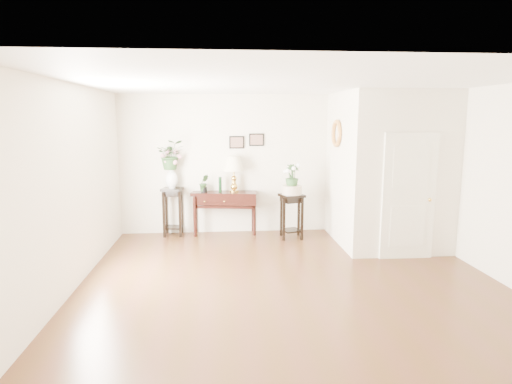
{
  "coord_description": "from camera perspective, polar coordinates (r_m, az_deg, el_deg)",
  "views": [
    {
      "loc": [
        -0.99,
        -5.91,
        2.32
      ],
      "look_at": [
        -0.38,
        1.3,
        1.08
      ],
      "focal_mm": 30.0,
      "sensor_mm": 36.0,
      "label": 1
    }
  ],
  "objects": [
    {
      "name": "table_lamp",
      "position": [
        8.55,
        -2.96,
        2.35
      ],
      "size": [
        0.55,
        0.55,
        0.73
      ],
      "primitive_type": "cube",
      "rotation": [
        0.0,
        0.0,
        -0.41
      ],
      "color": "gold",
      "rests_on": "console_table"
    },
    {
      "name": "potted_plant",
      "position": [
        8.58,
        -6.95,
        1.1
      ],
      "size": [
        0.21,
        0.19,
        0.34
      ],
      "primitive_type": "imported",
      "rotation": [
        0.0,
        0.0,
        0.22
      ],
      "color": "#284C22",
      "rests_on": "console_table"
    },
    {
      "name": "door",
      "position": [
        7.47,
        19.68,
        -0.6
      ],
      "size": [
        0.9,
        0.05,
        2.1
      ],
      "primitive_type": "cube",
      "color": "silver",
      "rests_on": "floor"
    },
    {
      "name": "wall_right",
      "position": [
        7.19,
        28.95,
        1.18
      ],
      "size": [
        0.02,
        5.5,
        2.8
      ],
      "primitive_type": "cube",
      "color": "beige",
      "rests_on": "ground"
    },
    {
      "name": "wall_left",
      "position": [
        6.31,
        -23.35,
        0.57
      ],
      "size": [
        0.02,
        5.5,
        2.8
      ],
      "primitive_type": "cube",
      "color": "beige",
      "rests_on": "ground"
    },
    {
      "name": "console_table",
      "position": [
        8.69,
        -4.21,
        -2.81
      ],
      "size": [
        1.35,
        0.62,
        0.87
      ],
      "primitive_type": "cube",
      "rotation": [
        0.0,
        0.0,
        -0.15
      ],
      "color": "black",
      "rests_on": "floor"
    },
    {
      "name": "wall_front",
      "position": [
        3.43,
        12.16,
        -5.98
      ],
      "size": [
        6.0,
        0.02,
        2.8
      ],
      "primitive_type": "cube",
      "color": "beige",
      "rests_on": "ground"
    },
    {
      "name": "lily_arrangement",
      "position": [
        8.56,
        -11.28,
        5.1
      ],
      "size": [
        0.58,
        0.51,
        0.58
      ],
      "primitive_type": "imported",
      "rotation": [
        0.0,
        0.0,
        0.12
      ],
      "color": "#284C22",
      "rests_on": "porcelain_vase"
    },
    {
      "name": "art_print_right",
      "position": [
        8.68,
        0.07,
        6.98
      ],
      "size": [
        0.3,
        0.02,
        0.25
      ],
      "primitive_type": "cube",
      "color": "black",
      "rests_on": "wall_back"
    },
    {
      "name": "plant_stand_b",
      "position": [
        8.4,
        4.75,
        -3.23
      ],
      "size": [
        0.51,
        0.51,
        0.87
      ],
      "primitive_type": "cube",
      "rotation": [
        0.0,
        0.0,
        0.3
      ],
      "color": "black",
      "rests_on": "floor"
    },
    {
      "name": "green_vase",
      "position": [
        8.57,
        -4.8,
        1.13
      ],
      "size": [
        0.08,
        0.08,
        0.31
      ],
      "primitive_type": "cylinder",
      "rotation": [
        0.0,
        0.0,
        0.43
      ],
      "color": "black",
      "rests_on": "console_table"
    },
    {
      "name": "ceramic_bowl",
      "position": [
        8.3,
        4.8,
        0.25
      ],
      "size": [
        0.45,
        0.45,
        0.17
      ],
      "primitive_type": "cylinder",
      "rotation": [
        0.0,
        0.0,
        0.19
      ],
      "color": "beige",
      "rests_on": "plant_stand_b"
    },
    {
      "name": "ceiling",
      "position": [
        6.01,
        4.82,
        14.31
      ],
      "size": [
        6.0,
        5.5,
        0.02
      ],
      "primitive_type": "cube",
      "color": "white",
      "rests_on": "ground"
    },
    {
      "name": "wall_back",
      "position": [
        8.76,
        1.69,
        3.73
      ],
      "size": [
        6.0,
        0.02,
        2.8
      ],
      "primitive_type": "cube",
      "color": "beige",
      "rests_on": "ground"
    },
    {
      "name": "floor",
      "position": [
        6.42,
        4.45,
        -11.44
      ],
      "size": [
        6.0,
        5.5,
        0.02
      ],
      "primitive_type": "cube",
      "color": "#4B2E15",
      "rests_on": "ground"
    },
    {
      "name": "narcissus",
      "position": [
        8.26,
        4.82,
        2.1
      ],
      "size": [
        0.3,
        0.3,
        0.46
      ],
      "primitive_type": "imported",
      "rotation": [
        0.0,
        0.0,
        0.17
      ],
      "color": "#284C22",
      "rests_on": "ceramic_bowl"
    },
    {
      "name": "plant_stand_a",
      "position": [
        8.73,
        -11.03,
        -2.59
      ],
      "size": [
        0.44,
        0.44,
        0.96
      ],
      "primitive_type": "cube",
      "rotation": [
        0.0,
        0.0,
        -0.19
      ],
      "color": "black",
      "rests_on": "floor"
    },
    {
      "name": "wall_ornament",
      "position": [
        8.1,
        10.66,
        7.68
      ],
      "size": [
        0.07,
        0.51,
        0.51
      ],
      "primitive_type": "torus",
      "rotation": [
        0.0,
        1.57,
        0.0
      ],
      "color": "orange",
      "rests_on": "partition"
    },
    {
      "name": "partition",
      "position": [
        8.33,
        17.0,
        2.99
      ],
      "size": [
        1.8,
        1.95,
        2.8
      ],
      "primitive_type": "cube",
      "color": "beige",
      "rests_on": "floor"
    },
    {
      "name": "art_print_left",
      "position": [
        8.66,
        -2.59,
        6.64
      ],
      "size": [
        0.3,
        0.02,
        0.25
      ],
      "primitive_type": "cube",
      "color": "black",
      "rests_on": "wall_back"
    },
    {
      "name": "porcelain_vase",
      "position": [
        8.61,
        -11.18,
        2.01
      ],
      "size": [
        0.27,
        0.27,
        0.42
      ],
      "primitive_type": null,
      "rotation": [
        0.0,
        0.0,
        0.15
      ],
      "color": "silver",
      "rests_on": "plant_stand_a"
    }
  ]
}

